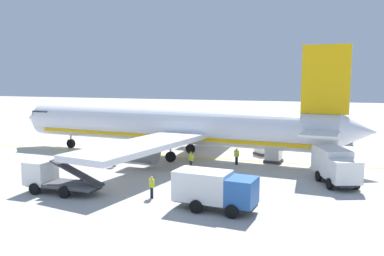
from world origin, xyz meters
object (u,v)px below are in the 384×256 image
at_px(cargo_container_mid, 273,154).
at_px(crew_loader_left, 191,159).
at_px(cargo_container_near, 264,147).
at_px(service_truck_baggage, 52,177).
at_px(service_truck_pushback, 335,165).
at_px(service_truck_fuel, 341,130).
at_px(crew_supervisor, 152,185).
at_px(crew_loader_right, 237,155).
at_px(crew_marshaller, 114,157).
at_px(airliner_foreground, 173,127).
at_px(service_truck_catering, 214,189).

relative_size(cargo_container_mid, crew_loader_left, 1.13).
xyz_separation_m(cargo_container_near, crew_loader_left, (-9.42, 5.78, 0.09)).
height_order(service_truck_baggage, service_truck_pushback, service_truck_pushback).
bearing_deg(crew_loader_left, service_truck_fuel, -32.38).
height_order(service_truck_pushback, cargo_container_mid, service_truck_pushback).
bearing_deg(crew_supervisor, crew_loader_right, -16.24).
relative_size(crew_marshaller, crew_loader_left, 0.98).
distance_m(cargo_container_near, cargo_container_mid, 4.10).
bearing_deg(crew_supervisor, crew_marshaller, 41.32).
height_order(cargo_container_mid, crew_supervisor, cargo_container_mid).
relative_size(cargo_container_near, cargo_container_mid, 1.27).
xyz_separation_m(service_truck_baggage, cargo_container_mid, (16.07, -15.42, -0.26)).
distance_m(crew_marshaller, crew_supervisor, 11.62).
bearing_deg(airliner_foreground, service_truck_pushback, -111.93).
height_order(service_truck_catering, crew_loader_left, service_truck_catering).
height_order(airliner_foreground, crew_marshaller, airliner_foreground).
bearing_deg(service_truck_baggage, crew_loader_right, -40.81).
height_order(service_truck_fuel, service_truck_pushback, service_truck_pushback).
distance_m(service_truck_pushback, crew_loader_left, 13.17).
relative_size(cargo_container_near, crew_loader_left, 1.44).
distance_m(service_truck_fuel, service_truck_pushback, 24.78).
bearing_deg(service_truck_catering, service_truck_fuel, -15.82).
bearing_deg(crew_supervisor, service_truck_fuel, -24.12).
bearing_deg(service_truck_fuel, cargo_container_mid, 156.98).
distance_m(airliner_foreground, cargo_container_near, 10.60).
distance_m(service_truck_baggage, crew_loader_left, 13.27).
relative_size(service_truck_baggage, crew_loader_left, 3.73).
height_order(service_truck_catering, service_truck_pushback, service_truck_pushback).
height_order(cargo_container_near, crew_marshaller, cargo_container_near).
relative_size(airliner_foreground, cargo_container_mid, 21.06).
xyz_separation_m(service_truck_pushback, crew_loader_left, (1.39, 13.08, -0.55)).
bearing_deg(crew_supervisor, airliner_foreground, 13.65).
relative_size(service_truck_catering, crew_marshaller, 3.35).
bearing_deg(service_truck_baggage, service_truck_pushback, -66.86).
height_order(cargo_container_near, crew_loader_left, cargo_container_near).
distance_m(airliner_foreground, service_truck_baggage, 16.60).
bearing_deg(crew_loader_left, crew_loader_right, -48.34).
xyz_separation_m(service_truck_baggage, crew_loader_left, (10.46, -8.15, -0.14)).
bearing_deg(service_truck_fuel, cargo_container_near, 147.06).
xyz_separation_m(cargo_container_mid, crew_loader_right, (-2.21, 3.45, 0.07)).
relative_size(service_truck_pushback, crew_supervisor, 3.66).
distance_m(service_truck_fuel, crew_loader_left, 27.63).
distance_m(service_truck_fuel, service_truck_catering, 35.71).
bearing_deg(crew_marshaller, service_truck_pushback, -90.94).
xyz_separation_m(service_truck_catering, crew_loader_left, (11.03, 5.06, -0.45)).
bearing_deg(crew_marshaller, service_truck_fuel, -42.69).
distance_m(service_truck_catering, service_truck_pushback, 12.54).
distance_m(crew_marshaller, crew_loader_right, 12.33).
bearing_deg(service_truck_baggage, crew_marshaller, -2.79).
height_order(service_truck_pushback, crew_supervisor, service_truck_pushback).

